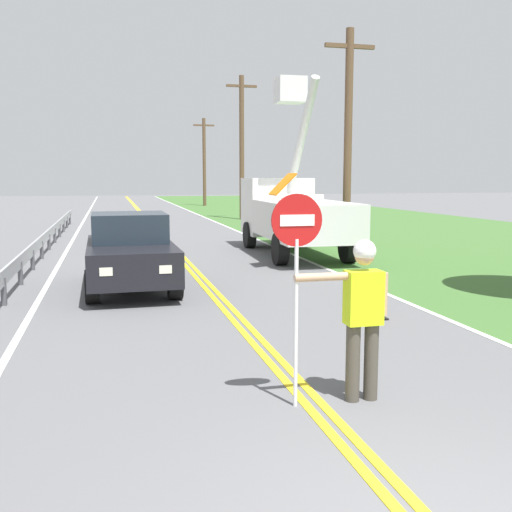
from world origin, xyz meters
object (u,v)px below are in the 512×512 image
utility_bucket_truck (291,210)px  utility_pole_far (204,160)px  stop_sign_paddle (297,252)px  traffic_cone_lead (374,300)px  flagger_worker (362,309)px  utility_pole_near (348,135)px  utility_pole_mid (242,145)px  oncoming_sedan_nearest (130,253)px

utility_bucket_truck → utility_pole_far: 33.03m
stop_sign_paddle → traffic_cone_lead: stop_sign_paddle is taller
flagger_worker → traffic_cone_lead: (1.83, 3.56, -0.71)m
utility_bucket_truck → traffic_cone_lead: 9.22m
stop_sign_paddle → traffic_cone_lead: bearing=53.8°
utility_pole_near → traffic_cone_lead: size_ratio=10.78×
utility_pole_far → utility_pole_mid: bearing=-91.6°
stop_sign_paddle → utility_pole_mid: size_ratio=0.28×
utility_bucket_truck → utility_pole_mid: bearing=83.3°
stop_sign_paddle → utility_pole_near: size_ratio=0.31×
traffic_cone_lead → utility_pole_mid: bearing=82.8°
flagger_worker → utility_pole_far: 45.89m
utility_pole_mid → traffic_cone_lead: (-3.12, -24.80, -4.00)m
stop_sign_paddle → utility_pole_near: 15.22m
utility_bucket_truck → traffic_cone_lead: utility_bucket_truck is taller
flagger_worker → utility_pole_near: size_ratio=0.24×
utility_pole_near → utility_bucket_truck: bearing=-156.0°
stop_sign_paddle → utility_pole_far: size_ratio=0.31×
utility_pole_mid → utility_pole_far: (0.47, 17.12, -0.41)m
utility_pole_near → utility_pole_far: bearing=90.1°
flagger_worker → oncoming_sedan_nearest: (-2.27, 7.39, -0.21)m
utility_pole_mid → utility_pole_far: utility_pole_mid is taller
flagger_worker → stop_sign_paddle: 1.02m
flagger_worker → utility_bucket_truck: utility_bucket_truck is taller
stop_sign_paddle → oncoming_sedan_nearest: 7.59m
stop_sign_paddle → utility_pole_mid: bearing=78.6°
flagger_worker → utility_pole_far: (5.42, 45.48, 2.88)m
stop_sign_paddle → utility_bucket_truck: 13.20m
oncoming_sedan_nearest → traffic_cone_lead: size_ratio=5.91×
utility_bucket_truck → utility_pole_near: 3.64m
utility_pole_mid → utility_pole_near: bearing=-87.9°
flagger_worker → stop_sign_paddle: bearing=179.5°
flagger_worker → utility_pole_mid: bearing=80.1°
flagger_worker → utility_pole_near: utility_pole_near is taller
oncoming_sedan_nearest → traffic_cone_lead: (4.10, -3.84, -0.50)m
stop_sign_paddle → utility_bucket_truck: utility_bucket_truck is taller
utility_pole_mid → flagger_worker: bearing=-99.9°
oncoming_sedan_nearest → utility_pole_far: size_ratio=0.55×
utility_pole_near → utility_pole_far: utility_pole_near is taller
oncoming_sedan_nearest → utility_pole_near: size_ratio=0.55×
utility_pole_far → traffic_cone_lead: bearing=-94.9°
stop_sign_paddle → utility_pole_far: (6.19, 45.47, 2.22)m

